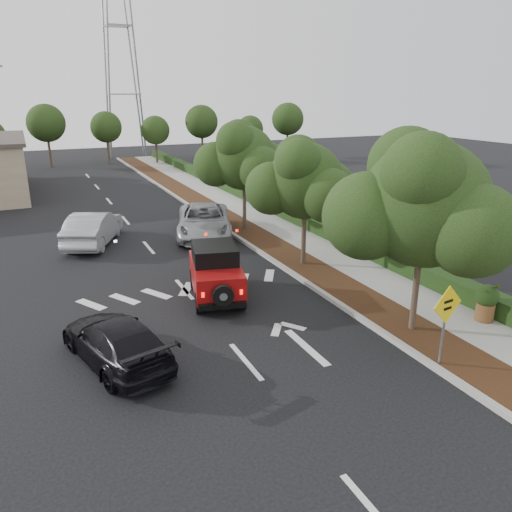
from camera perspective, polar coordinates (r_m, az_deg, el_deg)
ground at (r=14.59m, az=-1.18°, el=-11.95°), size 120.00×120.00×0.00m
curb at (r=26.46m, az=-2.44°, el=2.37°), size 0.20×70.00×0.15m
planting_strip at (r=26.85m, az=-0.47°, el=2.58°), size 1.80×70.00×0.12m
sidewalk at (r=27.65m, az=3.13°, el=3.03°), size 2.00×70.00×0.12m
hedge at (r=28.23m, az=5.66°, el=4.00°), size 0.80×70.00×0.80m
transmission_tower at (r=61.01m, az=-14.39°, el=10.88°), size 7.00×4.00×28.00m
street_tree_near at (r=17.00m, az=17.30°, el=-8.21°), size 3.80×3.80×5.92m
street_tree_mid at (r=22.20m, az=5.37°, el=-1.09°), size 3.20×3.20×5.32m
street_tree_far at (r=27.74m, az=-1.32°, el=2.97°), size 3.40×3.40×5.62m
light_pole_a at (r=38.31m, az=-26.57°, el=5.35°), size 2.00×0.22×9.00m
red_jeep at (r=18.57m, az=-4.68°, el=-1.71°), size 2.47×4.04×1.98m
silver_suv_ahead at (r=26.56m, az=-5.96°, el=4.00°), size 4.44×6.44×1.63m
black_suv_oncoming at (r=14.79m, az=-15.70°, el=-9.33°), size 2.94×4.89×1.33m
silver_sedan_oncoming at (r=26.31m, az=-18.12°, el=3.06°), size 3.62×5.30×1.65m
speed_hump_sign at (r=14.49m, az=20.89°, el=-6.26°), size 1.10×0.15×2.34m
terracotta_planter at (r=18.06m, az=24.88°, el=-4.48°), size 0.75×0.75×1.30m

